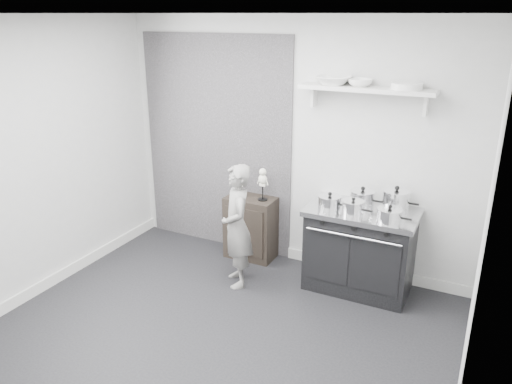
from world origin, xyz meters
TOP-DOWN VIEW (x-y plane):
  - ground at (0.00, 0.00)m, footprint 4.00×4.00m
  - room_shell at (-0.09, 0.15)m, footprint 4.02×3.62m
  - wall_shelf at (0.80, 1.68)m, footprint 1.30×0.26m
  - stove at (0.90, 1.48)m, footprint 1.08×0.68m
  - side_cabinet at (-0.41, 1.61)m, footprint 0.56×0.33m
  - child at (-0.26, 1.00)m, footprint 0.54×0.57m
  - pot_front_left at (0.59, 1.36)m, footprint 0.32×0.23m
  - pot_back_left at (0.86, 1.58)m, footprint 0.34×0.25m
  - pot_back_right at (1.19, 1.60)m, footprint 0.35×0.27m
  - pot_front_right at (1.20, 1.29)m, footprint 0.32×0.23m
  - pot_front_center at (0.84, 1.32)m, footprint 0.30×0.21m
  - skeleton_full at (-0.54, 1.61)m, footprint 0.12×0.08m
  - skeleton_torso at (-0.26, 1.61)m, footprint 0.12×0.08m
  - bowl_large at (0.47, 1.67)m, footprint 0.34×0.34m
  - bowl_small at (0.74, 1.67)m, footprint 0.23×0.23m
  - plate_stack at (1.17, 1.67)m, footprint 0.29×0.29m

SIDE VIEW (x-z plane):
  - ground at x=0.00m, z-range 0.00..0.00m
  - side_cabinet at x=-0.41m, z-range 0.00..0.73m
  - stove at x=0.90m, z-range 0.00..0.87m
  - child at x=-0.26m, z-range 0.00..1.30m
  - pot_front_right at x=1.20m, z-range 0.85..1.02m
  - pot_front_left at x=0.59m, z-range 0.85..1.02m
  - pot_front_center at x=0.84m, z-range 0.85..1.03m
  - skeleton_torso at x=-0.26m, z-range 0.73..1.16m
  - skeleton_full at x=-0.54m, z-range 0.73..1.17m
  - pot_back_left at x=0.86m, z-range 0.85..1.05m
  - pot_back_right at x=1.19m, z-range 0.85..1.10m
  - room_shell at x=-0.09m, z-range 0.28..2.99m
  - wall_shelf at x=0.80m, z-range 1.89..2.13m
  - plate_stack at x=1.17m, z-range 2.04..2.10m
  - bowl_small at x=0.74m, z-range 2.04..2.11m
  - bowl_large at x=0.47m, z-range 2.04..2.12m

